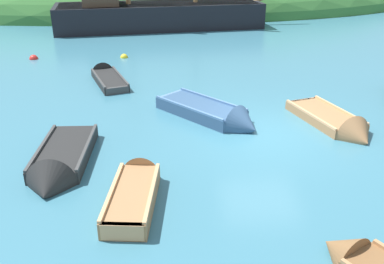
# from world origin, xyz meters

# --- Properties ---
(ground_plane) EXTENTS (120.00, 120.00, 0.00)m
(ground_plane) POSITION_xyz_m (0.00, 0.00, 0.00)
(ground_plane) COLOR teal
(shore_hill) EXTENTS (53.67, 26.54, 9.51)m
(shore_hill) POSITION_xyz_m (-6.15, 30.86, 0.00)
(shore_hill) COLOR #387033
(shore_hill) RESTS_ON ground
(sailing_ship) EXTENTS (16.10, 5.49, 10.64)m
(sailing_ship) POSITION_xyz_m (-3.58, 16.79, 0.58)
(sailing_ship) COLOR black
(sailing_ship) RESTS_ON ground
(rowboat_portside) EXTENTS (3.49, 3.63, 1.20)m
(rowboat_portside) POSITION_xyz_m (-1.40, 1.15, 0.14)
(rowboat_portside) COLOR #335175
(rowboat_portside) RESTS_ON ground
(rowboat_center) EXTENTS (2.05, 3.55, 0.93)m
(rowboat_center) POSITION_xyz_m (-5.48, 5.63, 0.08)
(rowboat_center) COLOR black
(rowboat_center) RESTS_ON ground
(rowboat_outer_right) EXTENTS (1.20, 3.04, 0.90)m
(rowboat_outer_right) POSITION_xyz_m (-3.66, -3.21, 0.14)
(rowboat_outer_right) COLOR #9E7047
(rowboat_outer_right) RESTS_ON ground
(rowboat_outer_left) EXTENTS (2.17, 3.54, 1.18)m
(rowboat_outer_left) POSITION_xyz_m (2.35, 0.28, 0.08)
(rowboat_outer_left) COLOR #9E7047
(rowboat_outer_left) RESTS_ON ground
(rowboat_far) EXTENTS (1.33, 3.47, 1.22)m
(rowboat_far) POSITION_xyz_m (-5.68, -1.88, 0.11)
(rowboat_far) COLOR black
(rowboat_far) RESTS_ON ground
(buoy_yellow) EXTENTS (0.38, 0.38, 0.38)m
(buoy_yellow) POSITION_xyz_m (-5.09, 9.23, 0.00)
(buoy_yellow) COLOR yellow
(buoy_yellow) RESTS_ON ground
(buoy_red) EXTENTS (0.42, 0.42, 0.42)m
(buoy_red) POSITION_xyz_m (-9.52, 9.21, 0.00)
(buoy_red) COLOR red
(buoy_red) RESTS_ON ground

